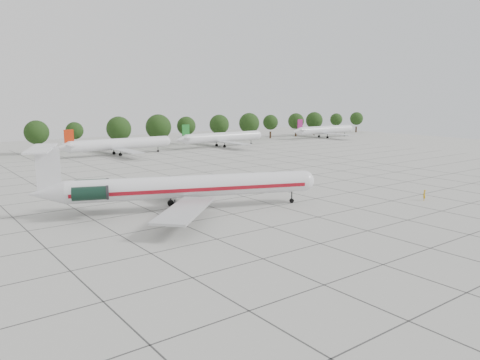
% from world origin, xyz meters
% --- Properties ---
extents(ground, '(260.00, 260.00, 0.00)m').
position_xyz_m(ground, '(0.00, 0.00, 0.00)').
color(ground, '#AEADA6').
rests_on(ground, ground).
extents(apron_joints, '(170.00, 170.00, 0.02)m').
position_xyz_m(apron_joints, '(0.00, 15.00, 0.01)').
color(apron_joints, '#383838').
rests_on(apron_joints, ground).
extents(main_airliner, '(38.20, 28.87, 9.27)m').
position_xyz_m(main_airliner, '(-12.82, 6.52, 3.27)').
color(main_airliner, silver).
rests_on(main_airliner, ground).
extents(ground_crew, '(0.70, 0.62, 1.62)m').
position_xyz_m(ground_crew, '(20.23, -10.69, 0.81)').
color(ground_crew, '#D0980C').
rests_on(ground_crew, ground).
extents(bg_airliner_c, '(28.24, 27.20, 7.40)m').
position_xyz_m(bg_airliner_c, '(5.61, 70.30, 2.91)').
color(bg_airliner_c, silver).
rests_on(bg_airliner_c, ground).
extents(bg_airliner_d, '(28.24, 27.20, 7.40)m').
position_xyz_m(bg_airliner_d, '(39.84, 70.95, 2.91)').
color(bg_airliner_d, silver).
rests_on(bg_airliner_d, ground).
extents(bg_airliner_e, '(28.24, 27.20, 7.40)m').
position_xyz_m(bg_airliner_e, '(89.77, 74.20, 2.91)').
color(bg_airliner_e, silver).
rests_on(bg_airliner_e, ground).
extents(tree_line, '(249.86, 8.44, 10.22)m').
position_xyz_m(tree_line, '(-11.68, 85.00, 5.98)').
color(tree_line, '#332114').
rests_on(tree_line, ground).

